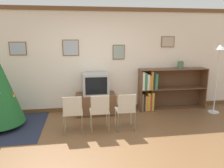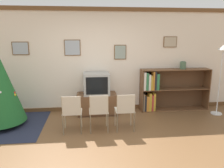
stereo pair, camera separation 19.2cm
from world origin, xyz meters
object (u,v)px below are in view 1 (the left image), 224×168
television (95,84)px  standing_lamp (219,61)px  folding_chair_right (126,109)px  bookshelf (160,89)px  folding_chair_left (73,112)px  tv_console (96,104)px  folding_chair_center (100,111)px  vase (181,65)px

television → standing_lamp: bearing=-6.8°
folding_chair_right → bookshelf: bearing=45.3°
folding_chair_left → standing_lamp: (3.65, 0.74, 0.89)m
tv_console → standing_lamp: standing_lamp is taller
folding_chair_right → folding_chair_left: bearing=180.0°
tv_console → bookshelf: bookshelf is taller
folding_chair_center → folding_chair_right: same height
folding_chair_left → folding_chair_center: 0.55m
folding_chair_right → folding_chair_center: bearing=180.0°
television → bookshelf: size_ratio=0.35×
folding_chair_center → vase: bearing=27.8°
folding_chair_center → standing_lamp: size_ratio=0.46×
folding_chair_left → folding_chair_center: (0.55, 0.00, 0.00)m
tv_console → standing_lamp: 3.31m
folding_chair_right → bookshelf: size_ratio=0.44×
television → folding_chair_center: bearing=-90.0°
television → folding_chair_center: (-0.00, -1.11, -0.33)m
folding_chair_right → standing_lamp: (2.54, 0.74, 0.89)m
bookshelf → vase: 0.86m
standing_lamp → vase: bearing=148.5°
folding_chair_center → bookshelf: bookshelf is taller
folding_chair_left → television: bearing=63.4°
television → vase: 2.35m
folding_chair_left → folding_chair_right: size_ratio=1.00×
bookshelf → television: bearing=-176.2°
vase → bookshelf: bearing=179.1°
folding_chair_left → standing_lamp: standing_lamp is taller
bookshelf → standing_lamp: 1.63m
folding_chair_right → bookshelf: (1.21, 1.23, 0.09)m
television → vase: bearing=2.7°
folding_chair_left → bookshelf: 2.63m
television → folding_chair_right: bearing=-63.4°
television → bookshelf: bookshelf is taller
television → vase: (2.31, 0.11, 0.42)m
bookshelf → tv_console: bearing=-176.3°
television → bookshelf: 1.79m
folding_chair_center → standing_lamp: bearing=13.4°
standing_lamp → folding_chair_center: bearing=-166.6°
standing_lamp → tv_console: bearing=173.1°
tv_console → television: bearing=-90.0°
folding_chair_left → vase: vase is taller
standing_lamp → folding_chair_right: bearing=-163.8°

